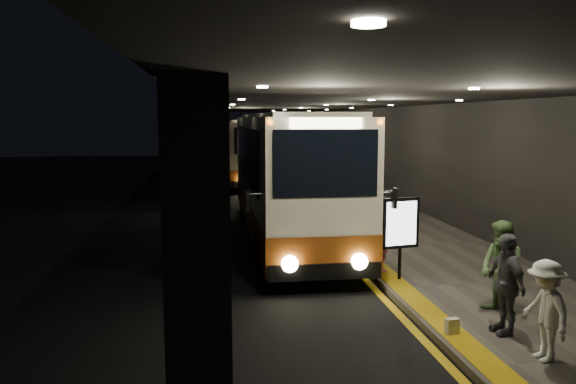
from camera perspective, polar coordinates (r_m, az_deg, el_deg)
ground at (r=15.43m, az=-2.69°, el=-7.10°), size 90.00×90.00×0.00m
lane_line_white at (r=20.26m, az=-9.05°, el=-3.64°), size 0.12×50.00×0.01m
kerb_stripe_yellow at (r=20.58m, az=2.59°, el=-3.38°), size 0.18×50.00×0.01m
sidewalk at (r=21.13m, az=9.02°, el=-2.98°), size 4.50×50.00×0.15m
tactile_strip at (r=20.65m, az=3.96°, el=-2.92°), size 0.50×50.00×0.01m
terminal_wall at (r=21.56m, az=14.94°, el=4.90°), size 0.10×50.00×6.00m
support_columns at (r=18.95m, az=-8.35°, el=2.32°), size 0.80×24.80×4.40m
canopy at (r=20.25m, az=3.10°, el=9.51°), size 9.00×50.00×0.40m
coach_main at (r=18.15m, az=-0.12°, el=1.15°), size 2.63×12.60×3.92m
coach_second at (r=34.33m, az=-4.10°, el=3.95°), size 2.81×11.76×3.67m
passenger_boarding at (r=14.02m, az=9.46°, el=-4.42°), size 0.47×0.67×1.74m
passenger_waiting_green at (r=11.43m, az=20.92°, el=-7.31°), size 0.80×1.02×1.84m
passenger_waiting_white at (r=9.71m, az=24.69°, el=-10.87°), size 0.49×1.04×1.59m
passenger_waiting_grey at (r=10.58m, az=21.24°, el=-8.66°), size 0.58×1.07×1.78m
bag_polka at (r=12.09m, az=20.62°, el=-10.23°), size 0.28×0.16×0.32m
bag_plain at (r=10.46m, az=16.32°, el=-12.96°), size 0.25×0.17×0.28m
info_sign at (r=13.24m, az=11.38°, el=-3.26°), size 0.91×0.28×1.93m
stanchion_post at (r=14.15m, az=9.15°, el=-5.83°), size 0.05×0.05×1.00m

